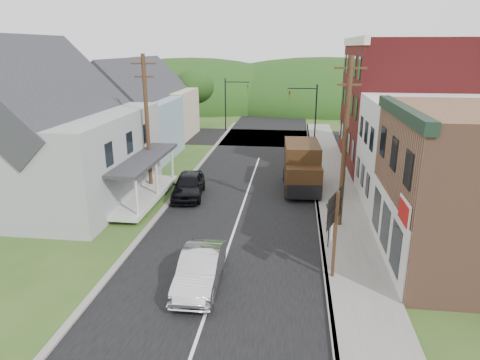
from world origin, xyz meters
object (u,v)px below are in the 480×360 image
(dark_sedan, at_px, (189,185))
(warning_sign, at_px, (329,218))
(delivery_van, at_px, (302,167))
(route_sign_cluster, at_px, (335,222))
(silver_sedan, at_px, (200,270))

(dark_sedan, distance_m, warning_sign, 10.82)
(delivery_van, height_order, warning_sign, delivery_van)
(delivery_van, relative_size, route_sign_cluster, 1.52)
(silver_sedan, relative_size, delivery_van, 0.78)
(route_sign_cluster, bearing_deg, delivery_van, 114.96)
(dark_sedan, relative_size, route_sign_cluster, 1.23)
(warning_sign, bearing_deg, route_sign_cluster, -110.36)
(silver_sedan, distance_m, delivery_van, 13.85)
(delivery_van, bearing_deg, route_sign_cluster, -87.46)
(dark_sedan, bearing_deg, warning_sign, -44.47)
(delivery_van, bearing_deg, silver_sedan, -110.66)
(dark_sedan, height_order, warning_sign, warning_sign)
(dark_sedan, relative_size, delivery_van, 0.81)
(silver_sedan, distance_m, warning_sign, 6.77)
(route_sign_cluster, bearing_deg, silver_sedan, -147.31)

